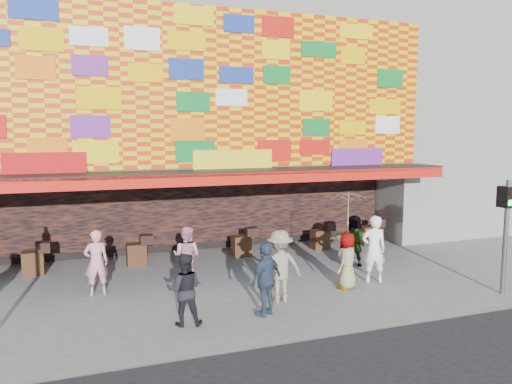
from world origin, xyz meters
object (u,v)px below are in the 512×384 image
Objects in this scene: signal_right at (506,224)px; ped_f at (354,241)px; ped_g at (347,261)px; parasol at (348,209)px; ped_b at (96,262)px; ped_i at (187,256)px; ped_e at (266,279)px; ped_c at (184,289)px; ped_d at (280,266)px; ped_h at (374,249)px.

ped_f is at bearing 121.45° from signal_right.
ped_g is 1.40m from parasol.
ped_i is at bearing 175.20° from ped_b.
ped_e reaches higher than ped_f.
ped_c is 2.87m from ped_i.
ped_c is 0.97× the size of ped_i.
ped_c is 1.04× the size of ped_g.
ped_d is at bearing -170.47° from parasol.
parasol is (4.66, 1.04, 1.37)m from ped_c.
ped_f is 0.99× the size of ped_i.
ped_b is at bearing 34.11° from ped_i.
ped_e is at bearing -14.85° from ped_g.
ped_f reaches higher than ped_c.
parasol is (-0.99, -0.25, 1.21)m from ped_h.
ped_b is 0.91× the size of parasol.
signal_right reaches higher than ped_h.
parasol is (0.00, 0.00, 1.40)m from ped_g.
ped_b is at bearing 160.39° from signal_right.
ped_d is 2.50m from parasol.
parasol is at bearing -172.62° from ped_d.
ped_g is (-3.61, 1.78, -1.09)m from signal_right.
ped_g is 4.39m from ped_i.
ped_b is at bearing 164.42° from parasol.
signal_right is at bearing 133.59° from ped_f.
signal_right is 8.47m from ped_i.
signal_right is 3.44m from ped_h.
ped_b reaches higher than ped_e.
signal_right is at bearing 156.04° from ped_b.
ped_b is at bearing 13.11° from ped_f.
ped_b is 3.30m from ped_c.
ped_d is 0.95× the size of ped_h.
ped_b is 7.74m from ped_f.
ped_c is (1.72, -2.82, -0.06)m from ped_b.
ped_d is at bearing -161.68° from ped_e.
ped_g is at bearing 160.07° from ped_b.
ped_g is at bearing -169.10° from ped_i.
signal_right is 1.75× the size of ped_b.
ped_d reaches higher than ped_f.
parasol is at bearing 180.00° from ped_g.
ped_f is 5.37m from ped_i.
ped_d is 0.96× the size of parasol.
ped_i is (-5.37, -0.15, 0.01)m from ped_f.
ped_b is at bearing -52.13° from ped_g.
parasol is at bearing 171.06° from ped_e.
ped_h is at bearing 13.96° from parasol.
signal_right is 4.04m from parasol.
ped_d is 1.07× the size of ped_e.
ped_h is (7.37, -1.53, 0.09)m from ped_b.
ped_h reaches higher than ped_c.
ped_g is at bearing 171.06° from ped_e.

